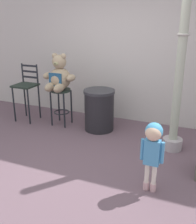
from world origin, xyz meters
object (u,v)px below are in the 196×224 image
(child_walking, at_px, (153,143))
(bar_chair_empty, at_px, (26,88))
(trash_bin, at_px, (99,110))
(bar_stool_with_teddy, at_px, (61,99))
(lamppost, at_px, (180,72))
(teddy_bear, at_px, (59,77))

(child_walking, distance_m, bar_chair_empty, 3.21)
(trash_bin, height_order, bar_chair_empty, bar_chair_empty)
(bar_stool_with_teddy, bearing_deg, lamppost, -6.24)
(child_walking, bearing_deg, bar_chair_empty, 175.80)
(bar_chair_empty, bearing_deg, lamppost, -3.89)
(bar_chair_empty, bearing_deg, trash_bin, 3.07)
(trash_bin, bearing_deg, bar_chair_empty, -176.93)
(bar_stool_with_teddy, height_order, lamppost, lamppost)
(child_walking, distance_m, lamppost, 1.38)
(bar_chair_empty, bearing_deg, child_walking, -26.53)
(lamppost, height_order, bar_chair_empty, lamppost)
(teddy_bear, height_order, trash_bin, teddy_bear)
(child_walking, height_order, lamppost, lamppost)
(teddy_bear, relative_size, bar_chair_empty, 0.60)
(teddy_bear, height_order, lamppost, lamppost)
(trash_bin, distance_m, lamppost, 1.68)
(bar_stool_with_teddy, xyz_separation_m, trash_bin, (0.78, 0.05, -0.12))
(bar_stool_with_teddy, relative_size, bar_chair_empty, 0.63)
(bar_stool_with_teddy, xyz_separation_m, child_walking, (2.10, -1.47, 0.14))
(bar_stool_with_teddy, relative_size, child_walking, 0.80)
(teddy_bear, xyz_separation_m, child_walking, (2.10, -1.44, -0.32))
(lamppost, bearing_deg, bar_chair_empty, 176.11)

